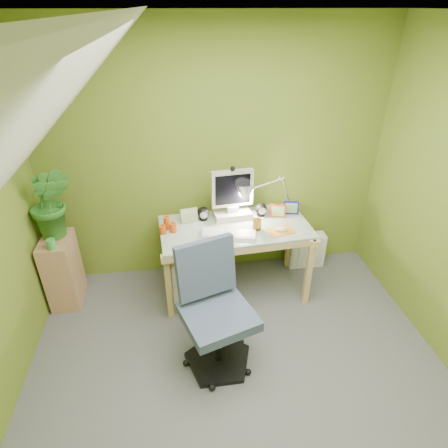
{
  "coord_description": "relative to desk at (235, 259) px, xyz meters",
  "views": [
    {
      "loc": [
        -0.38,
        -1.65,
        2.43
      ],
      "look_at": [
        0.0,
        1.0,
        0.85
      ],
      "focal_mm": 30.0,
      "sensor_mm": 36.0,
      "label": 1
    }
  ],
  "objects": [
    {
      "name": "side_ledge",
      "position": [
        -1.57,
        0.06,
        -0.02
      ],
      "size": [
        0.25,
        0.39,
        0.68
      ],
      "primitive_type": "cube",
      "color": "#B07B5C",
      "rests_on": "floor"
    },
    {
      "name": "photo_frame_red",
      "position": [
        0.42,
        0.12,
        0.42
      ],
      "size": [
        0.15,
        0.06,
        0.12
      ],
      "primitive_type": "cube",
      "rotation": [
        0.0,
        0.0,
        -0.26
      ],
      "color": "#A83512",
      "rests_on": "desk"
    },
    {
      "name": "candle_cluster",
      "position": [
        -0.6,
        0.01,
        0.41
      ],
      "size": [
        0.16,
        0.14,
        0.11
      ],
      "primitive_type": null,
      "rotation": [
        0.0,
        0.0,
        -0.08
      ],
      "color": "#C44911",
      "rests_on": "desk"
    },
    {
      "name": "task_chair",
      "position": [
        -0.27,
        -0.86,
        0.14
      ],
      "size": [
        0.7,
        0.7,
        1.0
      ],
      "primitive_type": null,
      "rotation": [
        0.0,
        0.0,
        0.32
      ],
      "color": "#3B4761",
      "rests_on": "floor"
    },
    {
      "name": "speaker_right",
      "position": [
        0.27,
        0.16,
        0.42
      ],
      "size": [
        0.12,
        0.12,
        0.13
      ],
      "primitive_type": null,
      "rotation": [
        0.0,
        0.0,
        0.13
      ],
      "color": "black",
      "rests_on": "desk"
    },
    {
      "name": "ceiling",
      "position": [
        -0.13,
        -1.18,
        2.04
      ],
      "size": [
        3.2,
        3.2,
        0.01
      ],
      "primitive_type": "cube",
      "color": "white",
      "rests_on": "wall_back"
    },
    {
      "name": "floor",
      "position": [
        -0.13,
        -1.18,
        -0.36
      ],
      "size": [
        3.2,
        3.2,
        0.01
      ],
      "primitive_type": "cube",
      "color": "#57575C",
      "rests_on": "ground"
    },
    {
      "name": "desk",
      "position": [
        0.0,
        0.0,
        0.0
      ],
      "size": [
        1.37,
        0.75,
        0.71
      ],
      "primitive_type": null,
      "rotation": [
        0.0,
        0.0,
        0.07
      ],
      "color": "tan",
      "rests_on": "floor"
    },
    {
      "name": "photo_frame_blue",
      "position": [
        0.56,
        0.16,
        0.42
      ],
      "size": [
        0.15,
        0.05,
        0.12
      ],
      "primitive_type": "cube",
      "rotation": [
        0.0,
        0.0,
        -0.21
      ],
      "color": "navy",
      "rests_on": "desk"
    },
    {
      "name": "monitor",
      "position": [
        -0.0,
        0.18,
        0.64
      ],
      "size": [
        0.43,
        0.28,
        0.57
      ],
      "primitive_type": null,
      "rotation": [
        0.0,
        0.0,
        0.09
      ],
      "color": "beige",
      "rests_on": "desk"
    },
    {
      "name": "green_cup",
      "position": [
        -1.55,
        -0.09,
        0.37
      ],
      "size": [
        0.07,
        0.07,
        0.09
      ],
      "primitive_type": "cylinder",
      "rotation": [
        0.0,
        0.0,
        -0.01
      ],
      "color": "green",
      "rests_on": "side_ledge"
    },
    {
      "name": "speaker_left",
      "position": [
        -0.27,
        0.16,
        0.42
      ],
      "size": [
        0.11,
        0.11,
        0.13
      ],
      "primitive_type": null,
      "rotation": [
        0.0,
        0.0,
        -0.05
      ],
      "color": "black",
      "rests_on": "desk"
    },
    {
      "name": "mouse",
      "position": [
        0.38,
        -0.14,
        0.37
      ],
      "size": [
        0.12,
        0.08,
        0.04
      ],
      "primitive_type": "ellipsoid",
      "rotation": [
        0.0,
        0.0,
        -0.12
      ],
      "color": "silver",
      "rests_on": "mousepad"
    },
    {
      "name": "radiator",
      "position": [
        0.82,
        0.28,
        -0.17
      ],
      "size": [
        0.37,
        0.15,
        0.37
      ],
      "primitive_type": "cube",
      "rotation": [
        0.0,
        0.0,
        -0.02
      ],
      "color": "silver",
      "rests_on": "floor"
    },
    {
      "name": "wall_back",
      "position": [
        -0.13,
        0.42,
        0.84
      ],
      "size": [
        3.2,
        0.01,
        2.4
      ],
      "primitive_type": "cube",
      "color": "olive",
      "rests_on": "floor"
    },
    {
      "name": "keyboard",
      "position": [
        -0.08,
        -0.14,
        0.37
      ],
      "size": [
        0.48,
        0.25,
        0.02
      ],
      "primitive_type": "cube",
      "rotation": [
        0.0,
        0.0,
        -0.24
      ],
      "color": "white",
      "rests_on": "desk"
    },
    {
      "name": "photo_frame_green",
      "position": [
        -0.4,
        0.14,
        0.42
      ],
      "size": [
        0.15,
        0.05,
        0.13
      ],
      "primitive_type": "cube",
      "rotation": [
        0.0,
        0.0,
        0.16
      ],
      "color": "#A9B77D",
      "rests_on": "desk"
    },
    {
      "name": "desk_lamp",
      "position": [
        0.45,
        0.18,
        0.64
      ],
      "size": [
        0.55,
        0.28,
        0.56
      ],
      "primitive_type": null,
      "rotation": [
        0.0,
        0.0,
        -0.11
      ],
      "color": "silver",
      "rests_on": "desk"
    },
    {
      "name": "amber_tumbler",
      "position": [
        0.18,
        -0.08,
        0.4
      ],
      "size": [
        0.08,
        0.08,
        0.1
      ],
      "primitive_type": "cylinder",
      "rotation": [
        0.0,
        0.0,
        0.03
      ],
      "color": "#875B13",
      "rests_on": "desk"
    },
    {
      "name": "mousepad",
      "position": [
        0.38,
        -0.14,
        0.36
      ],
      "size": [
        0.25,
        0.2,
        0.01
      ],
      "primitive_type": "cube",
      "rotation": [
        0.0,
        0.0,
        0.23
      ],
      "color": "orange",
      "rests_on": "desk"
    },
    {
      "name": "slope_ceiling",
      "position": [
        -1.13,
        -1.18,
        1.49
      ],
      "size": [
        1.1,
        3.2,
        1.1
      ],
      "primitive_type": "cube",
      "color": "white",
      "rests_on": "wall_left"
    },
    {
      "name": "potted_plant",
      "position": [
        -1.54,
        0.11,
        0.65
      ],
      "size": [
        0.38,
        0.31,
        0.65
      ],
      "primitive_type": "imported",
      "rotation": [
        0.0,
        0.0,
        -0.08
      ],
      "color": "#2E6D24",
      "rests_on": "side_ledge"
    }
  ]
}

